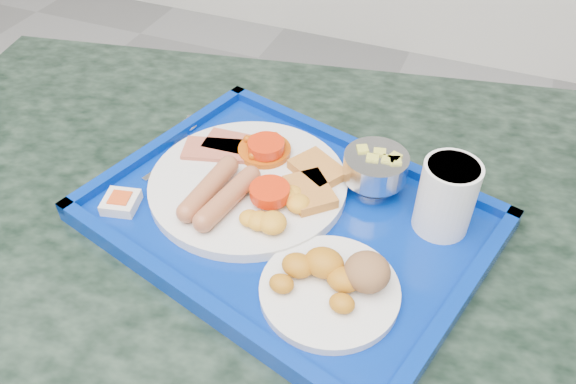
# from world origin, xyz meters

# --- Properties ---
(table) EXTENTS (1.46, 1.12, 0.82)m
(table) POSITION_xyz_m (0.22, 0.93, 0.61)
(table) COLOR gray
(table) RESTS_ON floor
(tray) EXTENTS (0.57, 0.48, 0.03)m
(tray) POSITION_xyz_m (0.19, 0.95, 0.83)
(tray) COLOR navy
(tray) RESTS_ON table
(main_plate) EXTENTS (0.27, 0.27, 0.04)m
(main_plate) POSITION_xyz_m (0.12, 0.98, 0.85)
(main_plate) COLOR silver
(main_plate) RESTS_ON tray
(bread_plate) EXTENTS (0.16, 0.16, 0.05)m
(bread_plate) POSITION_xyz_m (0.28, 0.86, 0.86)
(bread_plate) COLOR silver
(bread_plate) RESTS_ON tray
(fruit_bowl) EXTENTS (0.09, 0.09, 0.06)m
(fruit_bowl) POSITION_xyz_m (0.28, 1.04, 0.88)
(fruit_bowl) COLOR silver
(fruit_bowl) RESTS_ON tray
(juice_cup) EXTENTS (0.07, 0.07, 0.10)m
(juice_cup) POSITION_xyz_m (0.37, 1.01, 0.89)
(juice_cup) COLOR white
(juice_cup) RESTS_ON tray
(spoon) EXTENTS (0.06, 0.16, 0.01)m
(spoon) POSITION_xyz_m (-0.02, 1.05, 0.84)
(spoon) COLOR silver
(spoon) RESTS_ON tray
(knife) EXTENTS (0.05, 0.18, 0.00)m
(knife) POSITION_xyz_m (-0.02, 1.01, 0.84)
(knife) COLOR silver
(knife) RESTS_ON tray
(jam_packet) EXTENTS (0.05, 0.05, 0.02)m
(jam_packet) POSITION_xyz_m (-0.02, 0.88, 0.85)
(jam_packet) COLOR silver
(jam_packet) RESTS_ON tray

